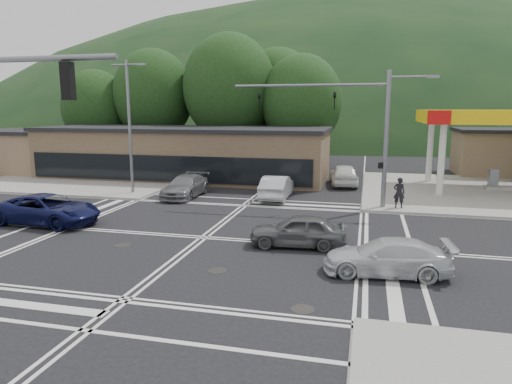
% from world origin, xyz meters
% --- Properties ---
extents(ground, '(120.00, 120.00, 0.00)m').
position_xyz_m(ground, '(0.00, 0.00, 0.00)').
color(ground, black).
rests_on(ground, ground).
extents(sidewalk_ne, '(16.00, 16.00, 0.15)m').
position_xyz_m(sidewalk_ne, '(15.00, 15.00, 0.07)').
color(sidewalk_ne, gray).
rests_on(sidewalk_ne, ground).
extents(sidewalk_nw, '(16.00, 16.00, 0.15)m').
position_xyz_m(sidewalk_nw, '(-15.00, 15.00, 0.07)').
color(sidewalk_nw, gray).
rests_on(sidewalk_nw, ground).
extents(commercial_row, '(24.00, 8.00, 4.00)m').
position_xyz_m(commercial_row, '(-8.00, 17.00, 2.00)').
color(commercial_row, brown).
rests_on(commercial_row, ground).
extents(commercial_nw, '(8.00, 7.00, 3.60)m').
position_xyz_m(commercial_nw, '(-24.00, 17.00, 1.80)').
color(commercial_nw, '#846B4F').
rests_on(commercial_nw, ground).
extents(hill_north, '(252.00, 126.00, 140.00)m').
position_xyz_m(hill_north, '(0.00, 90.00, 0.00)').
color(hill_north, '#163118').
rests_on(hill_north, ground).
extents(tree_n_a, '(8.00, 8.00, 11.75)m').
position_xyz_m(tree_n_a, '(-14.00, 24.00, 7.14)').
color(tree_n_a, '#382619').
rests_on(tree_n_a, ground).
extents(tree_n_b, '(9.00, 9.00, 12.98)m').
position_xyz_m(tree_n_b, '(-6.00, 24.00, 7.79)').
color(tree_n_b, '#382619').
rests_on(tree_n_b, ground).
extents(tree_n_c, '(7.60, 7.60, 10.87)m').
position_xyz_m(tree_n_c, '(1.00, 24.00, 6.49)').
color(tree_n_c, '#382619').
rests_on(tree_n_c, ground).
extents(tree_n_d, '(6.80, 6.80, 9.76)m').
position_xyz_m(tree_n_d, '(-20.00, 23.00, 5.84)').
color(tree_n_d, '#382619').
rests_on(tree_n_d, ground).
extents(tree_n_e, '(8.40, 8.40, 11.98)m').
position_xyz_m(tree_n_e, '(-2.00, 28.00, 7.14)').
color(tree_n_e, '#382619').
rests_on(tree_n_e, ground).
extents(streetlight_nw, '(2.50, 0.25, 9.00)m').
position_xyz_m(streetlight_nw, '(-8.44, 9.00, 5.05)').
color(streetlight_nw, slate).
rests_on(streetlight_nw, ground).
extents(signal_mast_ne, '(11.65, 0.30, 8.00)m').
position_xyz_m(signal_mast_ne, '(6.95, 8.20, 5.07)').
color(signal_mast_ne, slate).
rests_on(signal_mast_ne, ground).
extents(car_blue_west, '(5.65, 2.89, 1.53)m').
position_xyz_m(car_blue_west, '(-8.68, 0.50, 0.76)').
color(car_blue_west, '#0E123E').
rests_on(car_blue_west, ground).
extents(car_grey_center, '(4.26, 2.02, 1.41)m').
position_xyz_m(car_grey_center, '(4.42, -0.30, 0.70)').
color(car_grey_center, '#56575A').
rests_on(car_grey_center, ground).
extents(car_silver_east, '(4.61, 2.16, 1.30)m').
position_xyz_m(car_silver_east, '(8.00, -2.91, 0.65)').
color(car_silver_east, silver).
rests_on(car_silver_east, ground).
extents(car_queue_a, '(1.73, 4.71, 1.54)m').
position_xyz_m(car_queue_a, '(1.49, 9.82, 0.77)').
color(car_queue_a, silver).
rests_on(car_queue_a, ground).
extents(car_queue_b, '(2.60, 5.12, 1.67)m').
position_xyz_m(car_queue_b, '(5.50, 16.22, 0.84)').
color(car_queue_b, silver).
rests_on(car_queue_b, ground).
extents(car_northbound, '(2.04, 4.97, 1.44)m').
position_xyz_m(car_northbound, '(-4.57, 9.00, 0.72)').
color(car_northbound, slate).
rests_on(car_northbound, ground).
extents(pedestrian, '(0.66, 0.44, 1.78)m').
position_xyz_m(pedestrian, '(9.09, 8.13, 1.04)').
color(pedestrian, black).
rests_on(pedestrian, sidewalk_ne).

